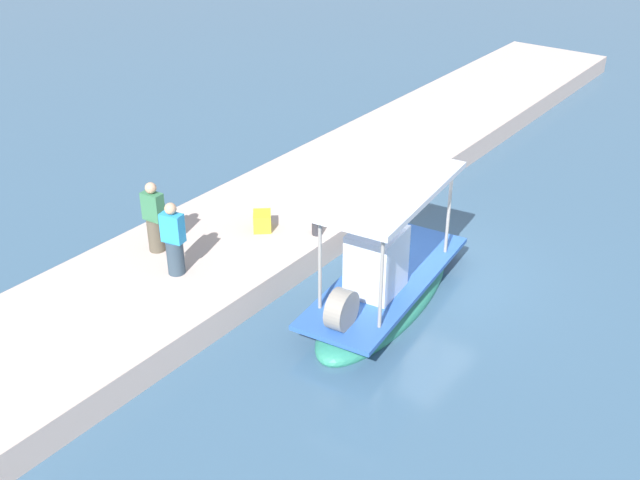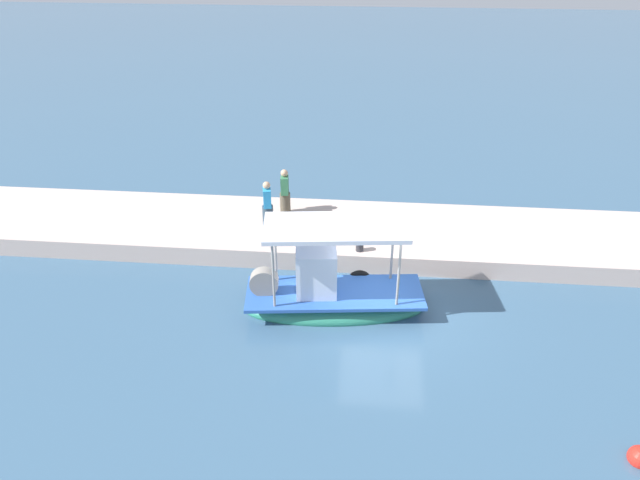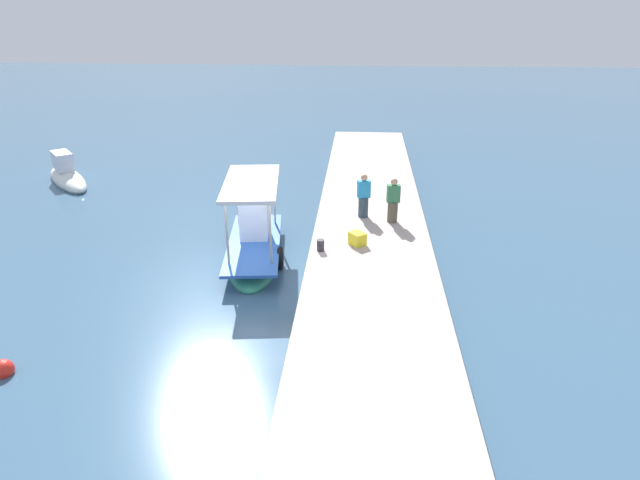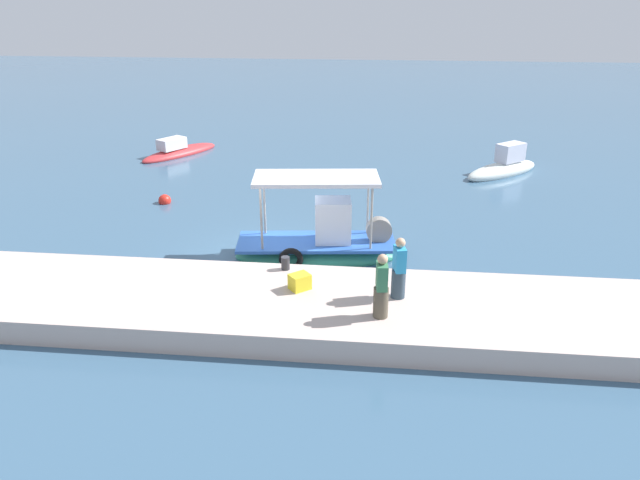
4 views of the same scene
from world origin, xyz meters
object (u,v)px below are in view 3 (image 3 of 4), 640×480
mooring_bollard (321,245)px  marker_buoy (3,370)px  cargo_crate (357,239)px  fisherman_by_crate (393,202)px  main_fishing_boat (255,244)px  fisherman_near_bollard (364,198)px  moored_boat_mid (67,177)px

mooring_bollard → marker_buoy: 9.23m
marker_buoy → cargo_crate: bearing=-51.0°
fisherman_by_crate → cargo_crate: 2.50m
main_fishing_boat → marker_buoy: 8.22m
cargo_crate → marker_buoy: bearing=129.0°
fisherman_near_bollard → mooring_bollard: size_ratio=4.34×
fisherman_near_bollard → moored_boat_mid: size_ratio=0.39×
mooring_bollard → cargo_crate: bearing=-64.1°
mooring_bollard → cargo_crate: 1.29m
fisherman_by_crate → marker_buoy: size_ratio=3.24×
main_fishing_boat → mooring_bollard: bearing=-107.6°
fisherman_near_bollard → marker_buoy: (-9.13, 8.30, -1.26)m
fisherman_by_crate → marker_buoy: 12.83m
fisherman_by_crate → marker_buoy: fisherman_by_crate is taller
mooring_bollard → moored_boat_mid: (8.17, 12.66, -0.54)m
fisherman_by_crate → cargo_crate: (-2.12, 1.23, -0.53)m
moored_boat_mid → fisherman_near_bollard: bearing=-109.9°
main_fishing_boat → moored_boat_mid: size_ratio=1.28×
marker_buoy → moored_boat_mid: bearing=21.9°
cargo_crate → marker_buoy: 10.48m
main_fishing_boat → fisherman_by_crate: bearing=-67.2°
fisherman_by_crate → cargo_crate: size_ratio=3.24×
mooring_bollard → cargo_crate: (0.56, -1.16, 0.02)m
main_fishing_boat → marker_buoy: (-6.74, 4.69, -0.37)m
mooring_bollard → moored_boat_mid: 15.08m
mooring_bollard → moored_boat_mid: moored_boat_mid is taller
main_fishing_boat → fisherman_near_bollard: 4.42m
fisherman_near_bollard → fisherman_by_crate: (-0.43, -1.05, 0.00)m
main_fishing_boat → cargo_crate: (-0.16, -3.43, 0.36)m
fisherman_near_bollard → marker_buoy: fisherman_near_bollard is taller
fisherman_near_bollard → moored_boat_mid: (5.06, 14.00, -1.08)m
moored_boat_mid → cargo_crate: bearing=-118.8°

